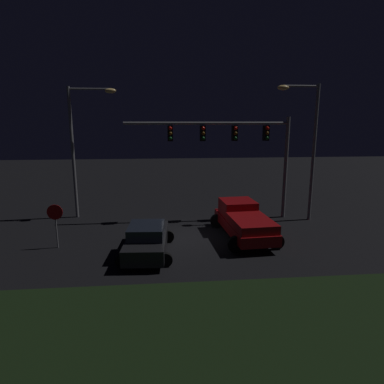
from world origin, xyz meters
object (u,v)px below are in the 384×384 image
Objects in this scene: pickup_truck at (243,219)px; car_sedan at (147,239)px; street_lamp_right at (307,137)px; street_lamp_left at (82,137)px; stop_sign at (55,218)px; traffic_signal_gantry at (235,141)px.

car_sedan is (-5.12, -2.04, -0.26)m from pickup_truck.
street_lamp_left is at bearing 171.82° from street_lamp_right.
street_lamp_left is at bearing 59.19° from pickup_truck.
stop_sign is at bearing 78.27° from car_sedan.
traffic_signal_gantry reaches higher than stop_sign.
pickup_truck is 11.35m from street_lamp_left.
pickup_truck is at bearing -26.93° from street_lamp_left.
traffic_signal_gantry is 4.37m from street_lamp_right.
street_lamp_left reaches higher than stop_sign.
car_sedan is at bearing -57.98° from street_lamp_left.
street_lamp_left is 14.06m from street_lamp_right.
traffic_signal_gantry is at bearing 170.55° from street_lamp_right.
pickup_truck is at bearing -148.62° from street_lamp_right.
car_sedan is at bearing -15.37° from stop_sign.
street_lamp_left is at bearing 35.66° from car_sedan.
pickup_truck is 9.68m from stop_sign.
street_lamp_left is 6.69m from stop_sign.
car_sedan is 4.74m from stop_sign.
street_lamp_right is (4.54, 2.77, 4.28)m from pickup_truck.
street_lamp_left reaches higher than pickup_truck.
car_sedan is 0.44× the size of traffic_signal_gantry.
car_sedan is at bearing 107.86° from pickup_truck.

